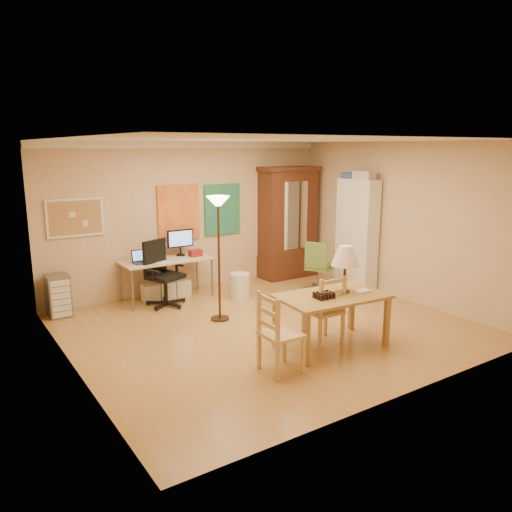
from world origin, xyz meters
TOP-DOWN VIEW (x-y plane):
  - floor at (0.00, 0.00)m, footprint 5.50×5.50m
  - crown_molding at (0.00, 2.46)m, footprint 5.50×0.08m
  - corkboard at (-2.05, 2.47)m, footprint 0.90×0.04m
  - art_panel_left at (-0.25, 2.47)m, footprint 0.80×0.04m
  - art_panel_right at (0.65, 2.47)m, footprint 0.75×0.04m
  - dining_table at (0.37, -1.04)m, footprint 1.48×0.96m
  - ladder_chair_back at (0.27, -0.94)m, footprint 0.46×0.44m
  - ladder_chair_left at (-0.75, -1.30)m, footprint 0.44×0.46m
  - torchiere_lamp at (-0.44, 0.68)m, footprint 0.35×0.35m
  - computer_desk at (-0.64, 2.16)m, footprint 1.56×0.68m
  - office_chair_black at (-0.87, 1.80)m, footprint 0.68×0.68m
  - office_chair_green at (1.87, 1.06)m, footprint 0.58×0.58m
  - drawer_cart at (-2.46, 2.22)m, footprint 0.33×0.40m
  - armoire at (2.03, 2.24)m, footprint 1.21×0.57m
  - bookshelf at (2.55, 0.81)m, footprint 0.31×0.82m
  - wastebin at (0.41, 1.46)m, footprint 0.36×0.36m

SIDE VIEW (x-z plane):
  - floor at x=0.00m, z-range 0.00..0.00m
  - wastebin at x=0.41m, z-range 0.00..0.44m
  - office_chair_green at x=1.87m, z-range -0.22..0.72m
  - office_chair_black at x=-0.87m, z-range -0.26..0.84m
  - drawer_cart at x=-2.46m, z-range 0.00..0.66m
  - computer_desk at x=-0.64m, z-range -0.16..1.02m
  - ladder_chair_back at x=0.27m, z-range -0.03..0.92m
  - ladder_chair_left at x=-0.75m, z-range -0.03..0.93m
  - dining_table at x=0.37m, z-range 0.18..1.51m
  - armoire at x=2.03m, z-range -0.14..2.08m
  - bookshelf at x=2.55m, z-range 0.00..2.03m
  - art_panel_left at x=-0.25m, z-range 0.95..1.95m
  - art_panel_right at x=0.65m, z-range 0.98..1.92m
  - corkboard at x=-2.05m, z-range 1.19..1.81m
  - torchiere_lamp at x=-0.44m, z-range 0.57..2.47m
  - crown_molding at x=0.00m, z-range 2.58..2.70m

